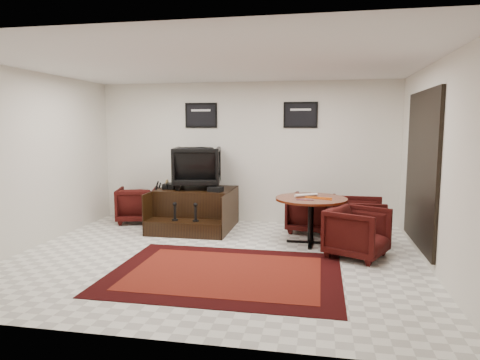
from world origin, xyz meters
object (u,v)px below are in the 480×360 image
Objects in this scene: table_chair_window at (360,218)px; armchair_side at (137,203)px; shine_podium at (196,210)px; shine_chair at (197,165)px; table_chair_corner at (357,230)px; table_chair_back at (311,211)px; meeting_table at (311,203)px.

armchair_side is at bearing 82.04° from table_chair_window.
shine_podium is 1.66× the size of shine_chair.
table_chair_corner is (2.90, -1.51, -0.78)m from shine_chair.
shine_chair is 1.15× the size of armchair_side.
table_chair_back reaches higher than shine_podium.
table_chair_back is at bearing 91.37° from meeting_table.
table_chair_corner is at bearing 173.80° from table_chair_window.
shine_chair reaches higher than shine_podium.
shine_chair reaches higher than armchair_side.
table_chair_back is (3.47, -0.19, -0.00)m from armchair_side.
table_chair_back is at bearing 166.46° from shine_chair.
table_chair_corner is at bearing 129.60° from table_chair_back.
table_chair_corner reaches higher than table_chair_back.
table_chair_corner is at bearing 143.95° from armchair_side.
table_chair_corner is (4.19, -1.59, 0.02)m from armchair_side.
table_chair_corner is at bearing -25.28° from shine_podium.
table_chair_window is at bearing 158.04° from shine_chair.
shine_chair reaches higher than meeting_table.
shine_podium is 1.27× the size of meeting_table.
armchair_side is at bearing 164.49° from meeting_table.
table_chair_corner is (0.70, -0.63, -0.27)m from meeting_table.
table_chair_window reaches higher than shine_podium.
shine_chair is at bearing 79.73° from table_chair_window.
armchair_side is 0.67× the size of meeting_table.
table_chair_window is 0.92m from table_chair_corner.
armchair_side is at bearing -14.16° from shine_chair.
table_chair_window is at bearing 18.56° from table_chair_corner.
table_chair_window is at bearing 162.06° from table_chair_back.
shine_chair is 1.15× the size of table_chair_back.
table_chair_window is (3.01, -0.60, -0.78)m from shine_chair.
meeting_table is 0.97m from table_chair_corner.
table_chair_corner is (0.72, -1.41, 0.02)m from table_chair_back.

